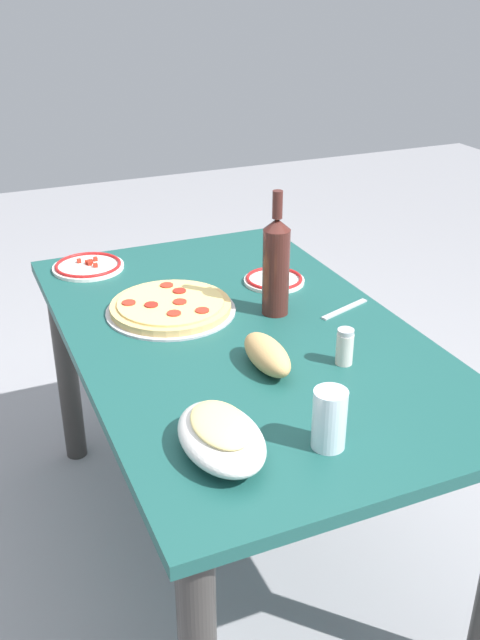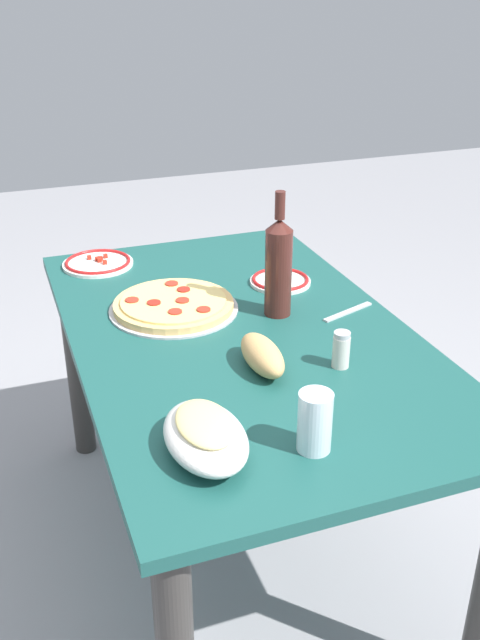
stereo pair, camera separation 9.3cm
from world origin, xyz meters
TOP-DOWN VIEW (x-y plane):
  - ground_plane at (0.00, 0.00)m, footprint 8.00×8.00m
  - dining_table at (0.00, 0.00)m, footprint 1.36×0.82m
  - pepperoni_pizza at (0.17, 0.12)m, footprint 0.34×0.34m
  - baked_pasta_dish at (-0.45, 0.23)m, footprint 0.24×0.15m
  - wine_bottle at (0.06, -0.13)m, footprint 0.07×0.07m
  - water_glass at (-0.51, 0.04)m, footprint 0.07×0.07m
  - side_plate_near at (0.56, 0.26)m, footprint 0.21×0.21m
  - side_plate_far at (0.24, -0.21)m, footprint 0.17×0.17m
  - bread_loaf at (-0.19, 0.02)m, footprint 0.18×0.08m
  - spice_shaker at (-0.24, -0.15)m, footprint 0.04×0.04m
  - fork_left at (0.00, -0.30)m, footprint 0.07×0.17m

SIDE VIEW (x-z plane):
  - ground_plane at x=0.00m, z-range 0.00..0.00m
  - dining_table at x=0.00m, z-range 0.24..0.94m
  - fork_left at x=0.00m, z-range 0.70..0.71m
  - side_plate_near at x=0.56m, z-range 0.70..0.72m
  - side_plate_far at x=0.24m, z-range 0.70..0.72m
  - pepperoni_pizza at x=0.17m, z-range 0.70..0.74m
  - bread_loaf at x=-0.19m, z-range 0.70..0.77m
  - baked_pasta_dish at x=-0.45m, z-range 0.71..0.78m
  - spice_shaker at x=-0.24m, z-range 0.70..0.79m
  - water_glass at x=-0.51m, z-range 0.70..0.83m
  - wine_bottle at x=0.06m, z-range 0.68..1.00m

